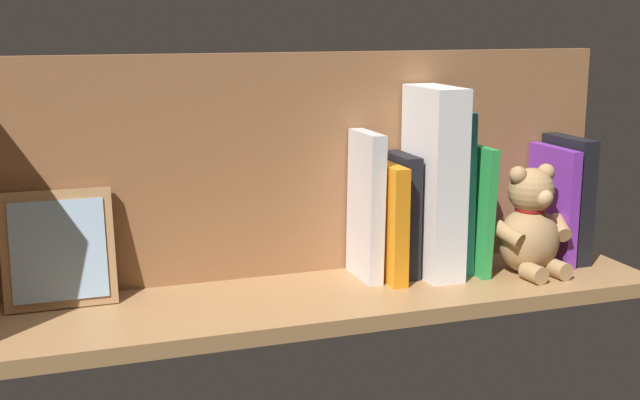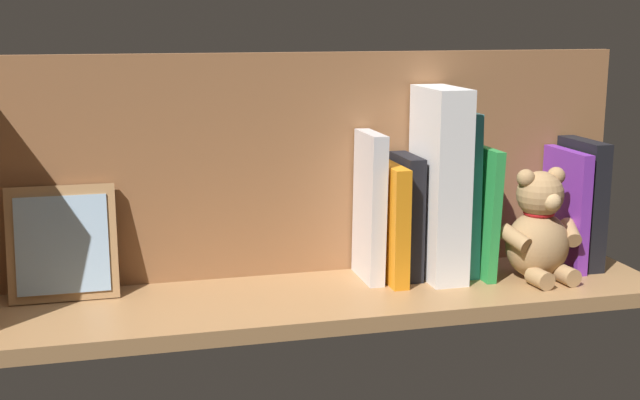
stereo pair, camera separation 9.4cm
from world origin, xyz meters
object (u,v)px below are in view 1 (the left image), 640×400
object	(u,v)px
dictionary_thick_white	(434,182)
picture_frame_leaning	(59,249)
teddy_bear	(530,226)
book_0	(566,198)

from	to	relation	value
dictionary_thick_white	picture_frame_leaning	world-z (taller)	dictionary_thick_white
teddy_bear	picture_frame_leaning	world-z (taller)	teddy_bear
book_0	teddy_bear	bearing A→B (deg)	27.42
teddy_bear	dictionary_thick_white	bearing A→B (deg)	-23.52
book_0	teddy_bear	distance (cm)	11.25
dictionary_thick_white	picture_frame_leaning	size ratio (longest dim) A/B	1.80
teddy_bear	picture_frame_leaning	size ratio (longest dim) A/B	1.06
teddy_bear	dictionary_thick_white	world-z (taller)	dictionary_thick_white
dictionary_thick_white	picture_frame_leaning	xyz separation A→B (cm)	(53.80, -3.43, -6.43)
dictionary_thick_white	picture_frame_leaning	distance (cm)	54.29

